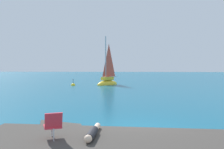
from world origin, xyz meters
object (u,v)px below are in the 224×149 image
object	(u,v)px
beach_chair	(53,124)
sailboat_near	(108,82)
person_sunbather	(93,133)
marker_buoy	(73,85)

from	to	relation	value
beach_chair	sailboat_near	bearing A→B (deg)	-22.34
sailboat_near	beach_chair	bearing A→B (deg)	37.72
person_sunbather	marker_buoy	size ratio (longest dim) A/B	1.56
beach_chair	marker_buoy	size ratio (longest dim) A/B	0.71
sailboat_near	marker_buoy	distance (m)	4.51
sailboat_near	beach_chair	world-z (taller)	sailboat_near
sailboat_near	person_sunbather	xyz separation A→B (m)	(1.54, -24.79, 0.26)
person_sunbather	beach_chair	size ratio (longest dim) A/B	2.21
beach_chair	person_sunbather	bearing A→B (deg)	-94.88
beach_chair	marker_buoy	world-z (taller)	beach_chair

